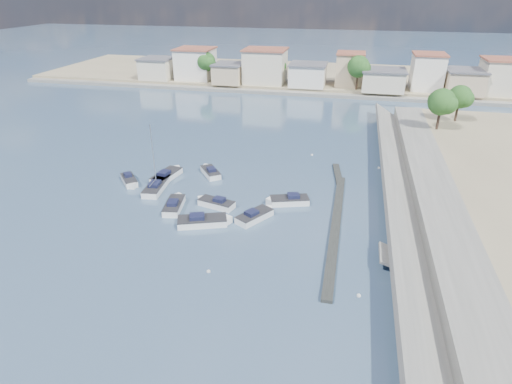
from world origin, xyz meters
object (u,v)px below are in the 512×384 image
motorboat_c (215,203)px  motorboat_f (210,172)px  motorboat_g (129,181)px  sailboat (157,185)px  motorboat_a (175,205)px  motorboat_b (256,216)px  motorboat_h (205,221)px  motorboat_d (287,201)px  motorboat_e (168,175)px

motorboat_c → motorboat_f: size_ratio=1.13×
motorboat_g → sailboat: sailboat is taller
motorboat_a → motorboat_b: same height
motorboat_h → sailboat: bearing=140.6°
motorboat_b → motorboat_h: size_ratio=0.79×
motorboat_a → motorboat_f: (1.01, 10.41, -0.00)m
motorboat_d → motorboat_g: (-21.65, 1.07, 0.00)m
motorboat_b → motorboat_c: same height
motorboat_b → motorboat_e: bearing=149.6°
motorboat_f → motorboat_h: size_ratio=0.72×
motorboat_a → motorboat_b: (10.12, -0.43, -0.00)m
sailboat → motorboat_e: bearing=91.1°
motorboat_e → sailboat: 3.49m
motorboat_b → motorboat_d: 5.35m
motorboat_c → motorboat_h: same height
motorboat_b → motorboat_c: size_ratio=0.97×
motorboat_d → motorboat_h: bearing=-139.4°
motorboat_f → motorboat_e: bearing=-156.6°
motorboat_a → motorboat_f: 10.46m
sailboat → motorboat_g: bearing=172.7°
motorboat_h → sailboat: (-9.17, 7.53, 0.03)m
motorboat_c → motorboat_g: same height
motorboat_d → sailboat: (-17.35, 0.52, 0.03)m
motorboat_b → motorboat_h: 5.84m
sailboat → motorboat_c: bearing=-19.3°
motorboat_c → motorboat_h: 4.41m
motorboat_a → motorboat_c: size_ratio=1.07×
motorboat_c → motorboat_g: bearing=164.4°
motorboat_a → motorboat_d: (13.02, 4.07, -0.00)m
motorboat_b → motorboat_f: 14.16m
motorboat_b → motorboat_g: size_ratio=1.20×
motorboat_h → motorboat_b: bearing=25.5°
motorboat_h → motorboat_f: bearing=106.0°
motorboat_h → motorboat_e: bearing=130.0°
motorboat_d → motorboat_b: bearing=-122.8°
motorboat_d → motorboat_h: same height
motorboat_c → sailboat: size_ratio=0.55×
motorboat_c → motorboat_f: 9.65m
motorboat_a → motorboat_f: size_ratio=1.21×
motorboat_b → motorboat_d: same height
motorboat_a → motorboat_f: bearing=84.5°
motorboat_b → motorboat_h: (-5.27, -2.52, 0.00)m
sailboat → motorboat_d: bearing=-1.7°
motorboat_g → motorboat_h: size_ratio=0.66×
motorboat_g → motorboat_e: bearing=34.8°
motorboat_g → sailboat: size_ratio=0.45×
motorboat_e → motorboat_c: bearing=-36.4°
motorboat_e → motorboat_a: bearing=-61.5°
motorboat_c → motorboat_d: size_ratio=0.94×
motorboat_d → sailboat: bearing=178.3°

